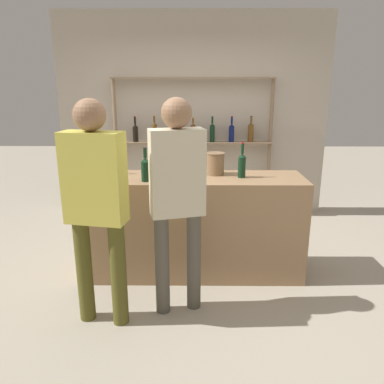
# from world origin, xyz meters

# --- Properties ---
(ground_plane) EXTENTS (16.00, 16.00, 0.00)m
(ground_plane) POSITION_xyz_m (0.00, 0.00, 0.00)
(ground_plane) COLOR #B2A893
(bar_counter) EXTENTS (2.16, 0.60, 1.00)m
(bar_counter) POSITION_xyz_m (0.00, 0.00, 0.50)
(bar_counter) COLOR #997551
(bar_counter) RESTS_ON ground_plane
(back_wall) EXTENTS (3.76, 0.12, 2.80)m
(back_wall) POSITION_xyz_m (0.00, 1.90, 1.40)
(back_wall) COLOR #B2A899
(back_wall) RESTS_ON ground_plane
(back_shelf) EXTENTS (2.19, 0.18, 1.94)m
(back_shelf) POSITION_xyz_m (0.01, 1.72, 1.28)
(back_shelf) COLOR #897056
(back_shelf) RESTS_ON ground_plane
(counter_bottle_0) EXTENTS (0.09, 0.09, 0.38)m
(counter_bottle_0) POSITION_xyz_m (-0.93, 0.12, 1.14)
(counter_bottle_0) COLOR black
(counter_bottle_0) RESTS_ON bar_counter
(counter_bottle_1) EXTENTS (0.07, 0.07, 0.34)m
(counter_bottle_1) POSITION_xyz_m (0.47, -0.01, 1.12)
(counter_bottle_1) COLOR black
(counter_bottle_1) RESTS_ON bar_counter
(counter_bottle_2) EXTENTS (0.08, 0.08, 0.31)m
(counter_bottle_2) POSITION_xyz_m (-0.42, -0.16, 1.12)
(counter_bottle_2) COLOR black
(counter_bottle_2) RESTS_ON bar_counter
(wine_glass) EXTENTS (0.08, 0.08, 0.18)m
(wine_glass) POSITION_xyz_m (-0.79, 0.08, 1.13)
(wine_glass) COLOR silver
(wine_glass) RESTS_ON bar_counter
(ice_bucket) EXTENTS (0.18, 0.18, 0.22)m
(ice_bucket) POSITION_xyz_m (0.23, 0.11, 1.11)
(ice_bucket) COLOR #846647
(ice_bucket) RESTS_ON bar_counter
(customer_center) EXTENTS (0.45, 0.29, 1.77)m
(customer_center) POSITION_xyz_m (-0.11, -0.67, 1.05)
(customer_center) COLOR #575347
(customer_center) RESTS_ON ground_plane
(customer_left) EXTENTS (0.48, 0.28, 1.76)m
(customer_left) POSITION_xyz_m (-0.71, -0.84, 1.04)
(customer_left) COLOR brown
(customer_left) RESTS_ON ground_plane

